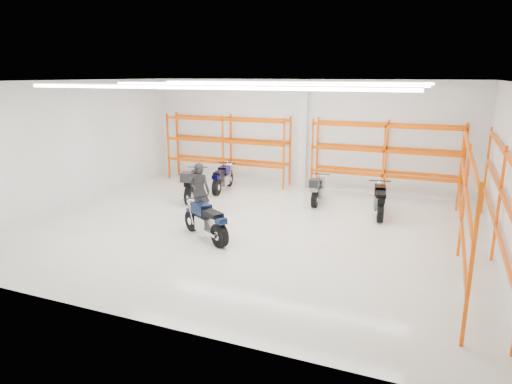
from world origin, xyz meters
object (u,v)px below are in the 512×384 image
at_px(motorcycle_main, 207,222).
at_px(structural_column, 304,135).
at_px(motorcycle_back_d, 379,201).
at_px(motorcycle_back_c, 318,190).
at_px(motorcycle_back_b, 222,179).
at_px(motorcycle_back_a, 193,185).
at_px(standing_man, 200,191).

distance_m(motorcycle_main, structural_column, 7.52).
bearing_deg(motorcycle_back_d, motorcycle_back_c, 163.65).
relative_size(motorcycle_back_b, motorcycle_back_c, 1.05).
bearing_deg(motorcycle_back_c, motorcycle_back_d, -16.35).
bearing_deg(structural_column, motorcycle_back_a, -131.65).
distance_m(motorcycle_back_c, standing_man, 4.56).
xyz_separation_m(motorcycle_main, motorcycle_back_b, (-2.16, 5.32, -0.02)).
distance_m(motorcycle_back_b, standing_man, 3.79).
height_order(motorcycle_back_b, standing_man, standing_man).
bearing_deg(standing_man, motorcycle_back_c, -142.43).
xyz_separation_m(motorcycle_back_a, motorcycle_back_b, (0.40, 1.68, -0.09)).
height_order(motorcycle_main, standing_man, standing_man).
bearing_deg(motorcycle_back_a, structural_column, 48.35).
height_order(motorcycle_back_a, standing_man, standing_man).
height_order(motorcycle_main, motorcycle_back_c, motorcycle_main).
bearing_deg(motorcycle_back_b, standing_man, -74.68).
height_order(motorcycle_back_a, motorcycle_back_b, motorcycle_back_a).
relative_size(motorcycle_main, motorcycle_back_c, 0.97).
bearing_deg(motorcycle_back_d, motorcycle_back_b, 170.95).
relative_size(motorcycle_back_c, structural_column, 0.48).
distance_m(motorcycle_back_a, motorcycle_back_b, 1.73).
xyz_separation_m(standing_man, structural_column, (1.85, 5.60, 1.30)).
distance_m(motorcycle_main, motorcycle_back_c, 5.35).
relative_size(motorcycle_back_a, motorcycle_back_b, 1.09).
bearing_deg(motorcycle_back_d, motorcycle_main, -135.13).
height_order(motorcycle_back_b, structural_column, structural_column).
xyz_separation_m(motorcycle_back_b, structural_column, (2.84, 1.97, 1.74)).
bearing_deg(motorcycle_back_b, motorcycle_back_a, -103.42).
bearing_deg(motorcycle_back_a, standing_man, -54.34).
bearing_deg(motorcycle_back_c, motorcycle_back_a, -163.51).
bearing_deg(motorcycle_back_b, motorcycle_back_d, -9.05).
distance_m(motorcycle_back_a, motorcycle_back_d, 6.90).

